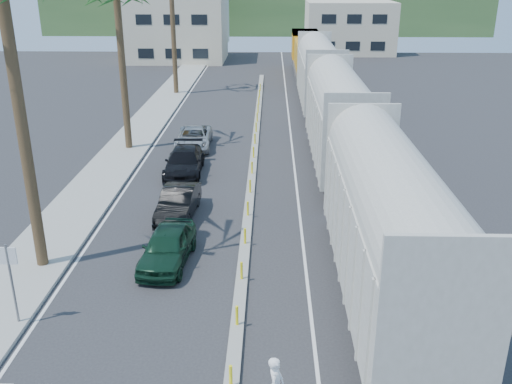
% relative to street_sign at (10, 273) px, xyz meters
% --- Properties ---
extents(ground, '(140.00, 140.00, 0.00)m').
position_rel_street_sign_xyz_m(ground, '(7.30, -2.00, -1.97)').
color(ground, '#28282B').
rests_on(ground, ground).
extents(sidewalk, '(3.00, 90.00, 0.15)m').
position_rel_street_sign_xyz_m(sidewalk, '(-1.20, 23.00, -1.90)').
color(sidewalk, gray).
rests_on(sidewalk, ground).
extents(rails, '(1.56, 100.00, 0.06)m').
position_rel_street_sign_xyz_m(rails, '(12.30, 26.00, -1.94)').
color(rails, black).
rests_on(rails, ground).
extents(median, '(0.45, 60.00, 0.85)m').
position_rel_street_sign_xyz_m(median, '(7.30, 17.96, -1.88)').
color(median, gray).
rests_on(median, ground).
extents(lane_markings, '(9.42, 90.00, 0.01)m').
position_rel_street_sign_xyz_m(lane_markings, '(5.15, 23.00, -1.97)').
color(lane_markings, silver).
rests_on(lane_markings, ground).
extents(freight_train, '(3.00, 60.94, 5.85)m').
position_rel_street_sign_xyz_m(freight_train, '(12.30, 22.18, 0.93)').
color(freight_train, '#AAA89B').
rests_on(freight_train, ground).
extents(street_sign, '(0.60, 0.08, 3.00)m').
position_rel_street_sign_xyz_m(street_sign, '(0.00, 0.00, 0.00)').
color(street_sign, slate).
rests_on(street_sign, ground).
extents(buildings, '(38.00, 27.00, 10.00)m').
position_rel_street_sign_xyz_m(buildings, '(0.89, 69.66, 2.39)').
color(buildings, beige).
rests_on(buildings, ground).
extents(car_lead, '(2.42, 4.62, 1.48)m').
position_rel_street_sign_xyz_m(car_lead, '(4.25, 4.46, -1.23)').
color(car_lead, '#103220').
rests_on(car_lead, ground).
extents(car_second, '(1.98, 4.50, 1.43)m').
position_rel_street_sign_xyz_m(car_second, '(3.97, 9.09, -1.26)').
color(car_second, black).
rests_on(car_second, ground).
extents(car_third, '(2.37, 5.21, 1.48)m').
position_rel_street_sign_xyz_m(car_third, '(3.38, 15.20, -1.23)').
color(car_third, black).
rests_on(car_third, ground).
extents(car_rear, '(2.59, 5.02, 1.35)m').
position_rel_street_sign_xyz_m(car_rear, '(3.25, 20.46, -1.30)').
color(car_rear, '#A8ABAD').
rests_on(car_rear, ground).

